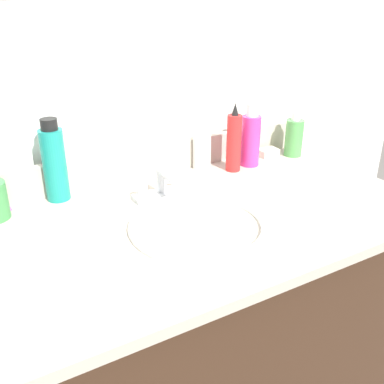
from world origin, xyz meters
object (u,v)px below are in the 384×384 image
Objects in this scene: faucet at (162,187)px; bottle_soap_pink at (251,138)px; bottle_spray_red at (234,142)px; bottle_lotion_white at (202,149)px; bottle_toner_green at (294,137)px; bottle_mouthwash_teal at (54,163)px; soap_bar at (268,153)px.

bottle_soap_pink reaches higher than faucet.
faucet is at bearing -167.43° from bottle_spray_red.
bottle_lotion_white is at bearing 32.14° from faucet.
faucet is 1.07× the size of bottle_toner_green.
bottle_toner_green is (0.52, 0.07, 0.04)m from faucet.
bottle_spray_red is 0.10m from bottle_lotion_white.
bottle_mouthwash_teal is at bearing 153.04° from faucet.
bottle_lotion_white is (-0.07, 0.06, -0.03)m from bottle_spray_red.
bottle_soap_pink is at bearing 179.46° from bottle_toner_green.
bottle_toner_green is at bearing -9.61° from bottle_lotion_white.
bottle_mouthwash_teal is 1.63× the size of bottle_lotion_white.
bottle_lotion_white is at bearing 175.25° from soap_bar.
faucet is 0.53m from bottle_toner_green.
bottle_soap_pink is at bearing 8.95° from bottle_spray_red.
faucet is 0.24m from bottle_lotion_white.
bottle_mouthwash_teal is 0.45m from bottle_lotion_white.
bottle_soap_pink is 0.59m from bottle_mouthwash_teal.
bottle_toner_green reaches higher than soap_bar.
bottle_lotion_white reaches higher than faucet.
bottle_lotion_white reaches higher than soap_bar.
faucet is 0.36m from bottle_soap_pink.
bottle_toner_green is (0.25, 0.01, -0.03)m from bottle_spray_red.
bottle_spray_red is at bearing -7.12° from bottle_mouthwash_teal.
faucet is at bearing -26.96° from bottle_mouthwash_teal.
bottle_soap_pink is at bearing -20.06° from bottle_lotion_white.
bottle_toner_green is 0.10m from soap_bar.
bottle_spray_red is 1.56× the size of bottle_lotion_white.
bottle_toner_green is (0.18, -0.00, -0.02)m from bottle_soap_pink.
faucet is 0.29m from bottle_spray_red.
bottle_lotion_white is at bearing 159.94° from bottle_soap_pink.
bottle_mouthwash_teal is 3.42× the size of soap_bar.
bottle_spray_red is 0.25m from bottle_toner_green.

